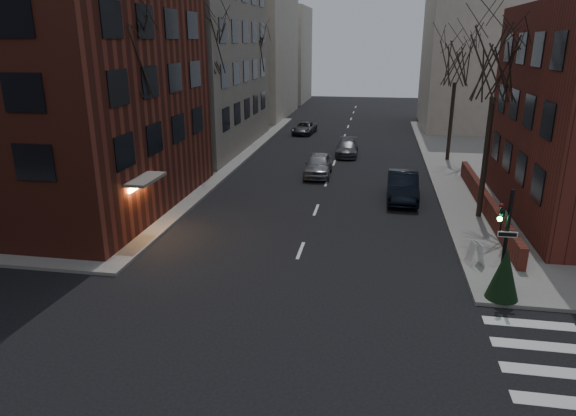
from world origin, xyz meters
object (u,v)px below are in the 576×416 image
object	(u,v)px
tree_left_c	(253,53)
car_lane_gray	(347,148)
traffic_signal	(503,248)
streetlamp_near	(198,121)
tree_left_b	(205,44)
evergreen_shrub	(504,274)
tree_right_b	(457,62)
parked_sedan	(403,186)
sandwich_board	(476,253)
tree_left_a	(123,56)
car_lane_far	(304,128)
streetlamp_far	(264,92)
car_lane_silver	(318,165)
tree_right_a	(497,64)

from	to	relation	value
tree_left_c	car_lane_gray	xyz separation A→B (m)	(9.60, -7.19, -7.39)
traffic_signal	streetlamp_near	distance (m)	20.86
tree_left_b	evergreen_shrub	size ratio (longest dim) A/B	5.52
tree_right_b	parked_sedan	xyz separation A→B (m)	(-3.94, -11.14, -6.75)
tree_right_b	parked_sedan	bearing A→B (deg)	-109.47
traffic_signal	sandwich_board	bearing A→B (deg)	99.76
streetlamp_near	parked_sedan	bearing A→B (deg)	-5.01
car_lane_gray	sandwich_board	distance (m)	22.41
traffic_signal	tree_right_b	size ratio (longest dim) A/B	0.44
traffic_signal	tree_left_a	xyz separation A→B (m)	(-16.74, 5.01, 6.56)
car_lane_far	streetlamp_near	bearing A→B (deg)	-95.56
streetlamp_far	car_lane_silver	bearing A→B (deg)	-65.37
evergreen_shrub	tree_left_c	bearing A→B (deg)	118.04
tree_right_b	evergreen_shrub	distance (m)	24.39
sandwich_board	tree_left_b	bearing A→B (deg)	123.12
car_lane_gray	evergreen_shrub	size ratio (longest dim) A/B	2.24
tree_left_c	evergreen_shrub	distance (m)	36.35
tree_left_c	car_lane_gray	world-z (taller)	tree_left_c
streetlamp_near	evergreen_shrub	world-z (taller)	streetlamp_near
tree_right_b	car_lane_gray	distance (m)	10.63
tree_left_a	parked_sedan	size ratio (longest dim) A/B	2.03
tree_left_b	car_lane_silver	size ratio (longest dim) A/B	2.37
traffic_signal	tree_left_a	size ratio (longest dim) A/B	0.39
tree_left_b	parked_sedan	distance (m)	16.68
streetlamp_far	streetlamp_near	bearing A→B (deg)	-90.00
traffic_signal	car_lane_gray	size ratio (longest dim) A/B	0.91
tree_right_a	car_lane_far	xyz separation A→B (m)	(-12.97, 24.63, -7.44)
tree_left_b	parked_sedan	xyz separation A→B (m)	(13.66, -5.14, -8.08)
tree_right_b	streetlamp_far	distance (m)	20.01
streetlamp_far	tree_right_a	bearing A→B (deg)	-54.69
streetlamp_near	streetlamp_far	xyz separation A→B (m)	(0.00, 20.00, 0.00)
tree_left_c	sandwich_board	world-z (taller)	tree_left_c
tree_right_a	car_lane_gray	size ratio (longest dim) A/B	2.22
tree_left_a	tree_left_c	bearing A→B (deg)	90.00
car_lane_far	evergreen_shrub	xyz separation A→B (m)	(12.15, -34.13, 0.54)
traffic_signal	streetlamp_near	bearing A→B (deg)	141.13
car_lane_far	sandwich_board	xyz separation A→B (m)	(11.69, -31.20, 0.05)
car_lane_silver	traffic_signal	bearing A→B (deg)	-64.26
tree_left_b	sandwich_board	xyz separation A→B (m)	(16.32, -14.56, -8.27)
tree_right_b	parked_sedan	size ratio (longest dim) A/B	1.82
streetlamp_far	evergreen_shrub	distance (m)	37.33
traffic_signal	car_lane_gray	world-z (taller)	traffic_signal
tree_left_a	tree_left_b	distance (m)	12.01
car_lane_far	traffic_signal	bearing A→B (deg)	-64.72
tree_left_a	streetlamp_far	distance (m)	28.32
traffic_signal	parked_sedan	bearing A→B (deg)	104.54
car_lane_silver	car_lane_far	distance (m)	17.11
tree_left_a	car_lane_far	distance (m)	30.06
tree_left_b	tree_right_a	xyz separation A→B (m)	(17.60, -8.00, -0.88)
tree_left_a	traffic_signal	bearing A→B (deg)	-16.65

